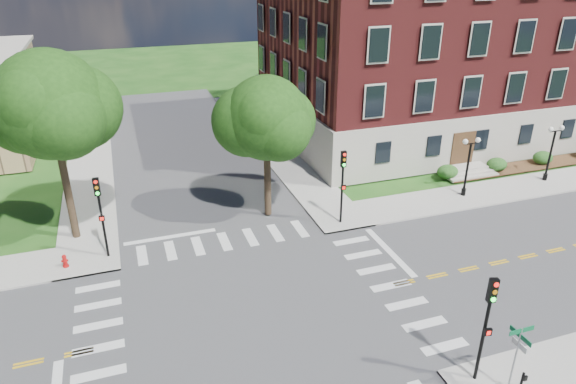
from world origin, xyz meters
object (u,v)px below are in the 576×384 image
object	(u,v)px
traffic_signal_nw	(100,208)
street_sign_pole	(518,348)
traffic_signal_ne	(343,178)
fire_hydrant	(65,261)
twin_lamp_west	(468,163)
push_button_post	(522,384)
twin_lamp_east	(551,150)
traffic_signal_se	(487,317)

from	to	relation	value
traffic_signal_nw	street_sign_pole	distance (m)	21.22
traffic_signal_ne	fire_hydrant	xyz separation A→B (m)	(-16.33, 0.16, -2.72)
street_sign_pole	fire_hydrant	size ratio (longest dim) A/B	4.13
twin_lamp_west	push_button_post	distance (m)	18.61
traffic_signal_nw	twin_lamp_east	xyz separation A→B (m)	(31.44, 0.61, -0.66)
traffic_signal_ne	street_sign_pole	size ratio (longest dim) A/B	1.55
traffic_signal_nw	street_sign_pole	world-z (taller)	traffic_signal_nw
traffic_signal_se	traffic_signal_ne	world-z (taller)	same
twin_lamp_east	street_sign_pole	bearing A→B (deg)	-136.49
traffic_signal_nw	traffic_signal_ne	bearing A→B (deg)	-2.23
street_sign_pole	fire_hydrant	distance (m)	22.61
traffic_signal_ne	street_sign_pole	bearing A→B (deg)	-88.14
traffic_signal_se	street_sign_pole	xyz separation A→B (m)	(0.77, -0.97, -0.88)
twin_lamp_west	fire_hydrant	world-z (taller)	twin_lamp_west
twin_lamp_west	fire_hydrant	size ratio (longest dim) A/B	5.64
traffic_signal_ne	twin_lamp_east	distance (m)	17.39
twin_lamp_east	street_sign_pole	xyz separation A→B (m)	(-16.86, -16.00, -0.21)
traffic_signal_ne	traffic_signal_se	bearing A→B (deg)	-91.20
traffic_signal_nw	push_button_post	distance (m)	21.75
traffic_signal_se	twin_lamp_west	distance (m)	17.93
traffic_signal_se	traffic_signal_nw	distance (m)	19.96
traffic_signal_se	fire_hydrant	distance (m)	21.48
twin_lamp_west	street_sign_pole	distance (m)	18.32
traffic_signal_se	traffic_signal_ne	size ratio (longest dim) A/B	1.00
traffic_signal_se	fire_hydrant	bearing A→B (deg)	138.81
traffic_signal_ne	fire_hydrant	bearing A→B (deg)	179.44
push_button_post	traffic_signal_ne	bearing A→B (deg)	92.60
traffic_signal_ne	traffic_signal_nw	size ratio (longest dim) A/B	1.00
traffic_signal_ne	street_sign_pole	distance (m)	14.88
traffic_signal_se	push_button_post	size ratio (longest dim) A/B	4.00
push_button_post	fire_hydrant	bearing A→B (deg)	137.89
twin_lamp_west	twin_lamp_east	size ratio (longest dim) A/B	1.00
twin_lamp_west	street_sign_pole	size ratio (longest dim) A/B	1.36
street_sign_pole	traffic_signal_ne	bearing A→B (deg)	91.86
fire_hydrant	twin_lamp_east	bearing A→B (deg)	1.69
twin_lamp_west	twin_lamp_east	distance (m)	7.48
traffic_signal_nw	fire_hydrant	world-z (taller)	traffic_signal_nw
twin_lamp_west	twin_lamp_east	xyz separation A→B (m)	(7.47, 0.27, 0.00)
fire_hydrant	street_sign_pole	bearing A→B (deg)	-41.76
traffic_signal_se	street_sign_pole	bearing A→B (deg)	-51.57
traffic_signal_ne	twin_lamp_east	xyz separation A→B (m)	(17.34, 1.16, -0.66)
street_sign_pole	fire_hydrant	xyz separation A→B (m)	(-16.81, 15.01, -1.84)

